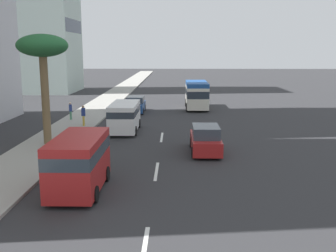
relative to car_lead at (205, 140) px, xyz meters
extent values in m
plane|color=#2D2D30|center=(13.49, 2.86, -0.80)|extent=(198.00, 198.00, 0.00)
cube|color=#9E9B93|center=(13.49, 10.32, -0.73)|extent=(162.00, 3.76, 0.15)
cube|color=silver|center=(-12.29, 2.86, -0.79)|extent=(3.20, 0.16, 0.01)
cube|color=silver|center=(-3.97, 2.86, -0.79)|extent=(3.20, 0.16, 0.01)
cube|color=silver|center=(4.29, 2.86, -0.79)|extent=(3.20, 0.16, 0.01)
cube|color=#A51E1E|center=(0.06, 0.00, -0.20)|extent=(4.25, 1.74, 0.84)
cube|color=#38424C|center=(-0.15, 0.00, 0.56)|extent=(2.34, 1.60, 0.69)
cylinder|color=black|center=(1.38, 0.80, -0.48)|extent=(0.64, 0.22, 0.64)
cylinder|color=black|center=(1.38, -0.80, -0.48)|extent=(0.64, 0.22, 0.64)
cylinder|color=black|center=(-1.26, 0.80, -0.48)|extent=(0.64, 0.22, 0.64)
cylinder|color=black|center=(-1.26, -0.80, -0.48)|extent=(0.64, 0.22, 0.64)
cube|color=#A51E1E|center=(-6.97, 6.18, 0.55)|extent=(4.64, 2.01, 2.30)
cube|color=#2D3842|center=(-6.97, 6.18, 1.05)|extent=(4.65, 2.01, 0.55)
cylinder|color=black|center=(-8.36, 5.23, -0.44)|extent=(0.72, 0.24, 0.72)
cylinder|color=black|center=(-8.36, 7.13, -0.44)|extent=(0.72, 0.24, 0.72)
cylinder|color=black|center=(-5.57, 5.23, -0.44)|extent=(0.72, 0.24, 0.72)
cylinder|color=black|center=(-5.57, 7.13, -0.44)|extent=(0.72, 0.24, 0.72)
cube|color=silver|center=(18.81, -0.43, 0.55)|extent=(6.31, 2.23, 2.24)
cube|color=#1E4C93|center=(18.81, -0.43, 1.89)|extent=(6.31, 2.23, 0.43)
cube|color=#28333D|center=(18.81, -0.43, 0.98)|extent=(6.32, 2.24, 0.75)
cylinder|color=black|center=(20.64, 0.63, -0.38)|extent=(0.84, 0.26, 0.84)
cylinder|color=black|center=(20.64, -1.49, -0.38)|extent=(0.84, 0.26, 0.84)
cylinder|color=black|center=(16.98, 0.63, -0.38)|extent=(0.84, 0.26, 0.84)
cylinder|color=black|center=(16.98, -1.49, -0.38)|extent=(0.84, 0.26, 0.84)
cube|color=#1E478C|center=(16.07, 5.95, -0.23)|extent=(4.24, 1.77, 0.79)
cube|color=#38424C|center=(16.28, 5.95, 0.48)|extent=(2.33, 1.63, 0.64)
cylinder|color=black|center=(14.76, 5.13, -0.48)|extent=(0.64, 0.22, 0.64)
cylinder|color=black|center=(14.76, 6.76, -0.48)|extent=(0.64, 0.22, 0.64)
cylinder|color=black|center=(17.39, 5.13, -0.48)|extent=(0.64, 0.22, 0.64)
cylinder|color=black|center=(17.39, 6.76, -0.48)|extent=(0.64, 0.22, 0.64)
cube|color=white|center=(6.36, 5.82, 0.41)|extent=(5.16, 1.99, 2.03)
cube|color=#2D3842|center=(6.36, 5.82, 0.86)|extent=(5.17, 2.00, 0.49)
cylinder|color=black|center=(4.82, 4.87, -0.44)|extent=(0.72, 0.24, 0.72)
cylinder|color=black|center=(4.82, 6.76, -0.44)|extent=(0.72, 0.24, 0.72)
cylinder|color=black|center=(7.91, 4.87, -0.44)|extent=(0.72, 0.24, 0.72)
cylinder|color=black|center=(7.91, 6.76, -0.44)|extent=(0.72, 0.24, 0.72)
cylinder|color=#4C8C66|center=(10.71, 11.23, -0.27)|extent=(0.14, 0.14, 0.75)
cylinder|color=#4C8C66|center=(10.87, 11.23, -0.27)|extent=(0.14, 0.14, 0.75)
cube|color=navy|center=(10.79, 11.23, 0.40)|extent=(0.38, 0.33, 0.60)
sphere|color=beige|center=(10.79, 11.23, 0.80)|extent=(0.20, 0.20, 0.20)
cylinder|color=gold|center=(7.83, 9.41, -0.24)|extent=(0.14, 0.14, 0.81)
cylinder|color=gold|center=(7.99, 9.41, -0.24)|extent=(0.14, 0.14, 0.81)
cube|color=navy|center=(7.91, 9.41, 0.49)|extent=(0.27, 0.35, 0.64)
sphere|color=tan|center=(7.91, 9.41, 0.92)|extent=(0.22, 0.22, 0.22)
cylinder|color=brown|center=(1.59, 10.37, 2.31)|extent=(0.51, 0.51, 5.92)
ellipsoid|color=#236033|center=(1.59, 10.37, 5.76)|extent=(3.24, 3.24, 1.46)
cube|color=#2D3847|center=(36.44, 17.07, 8.98)|extent=(9.34, 0.08, 1.94)
camera|label=1|loc=(-23.92, 1.89, 5.46)|focal=42.28mm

